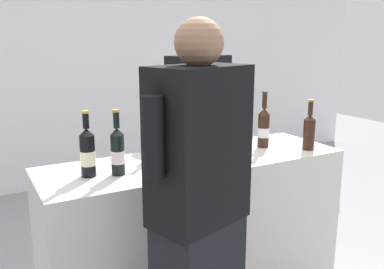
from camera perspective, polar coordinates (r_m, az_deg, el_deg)
wall_back at (r=4.79m, az=-15.08°, el=9.97°), size 8.00×0.10×2.80m
counter at (r=2.62m, az=0.58°, el=-13.20°), size 1.82×0.58×0.93m
wine_bottle_0 at (r=2.69m, az=4.02°, el=0.92°), size 0.08×0.08×0.36m
wine_bottle_1 at (r=2.72m, az=15.76°, el=0.50°), size 0.07×0.07×0.32m
wine_bottle_2 at (r=2.18m, az=-14.12°, el=-2.37°), size 0.08×0.08×0.34m
wine_bottle_3 at (r=2.48m, az=-4.80°, el=-0.06°), size 0.08×0.08×0.34m
wine_bottle_4 at (r=2.72m, az=9.79°, el=1.02°), size 0.08×0.08×0.36m
wine_bottle_5 at (r=2.31m, az=1.28°, el=-0.92°), size 0.08×0.08×0.35m
wine_bottle_6 at (r=2.17m, az=-10.16°, el=-2.20°), size 0.07×0.07×0.34m
wine_bottle_7 at (r=2.76m, az=6.31°, el=0.94°), size 0.07×0.07×0.32m
wine_glass at (r=2.46m, az=7.54°, el=-0.52°), size 0.07×0.07×0.18m
person_server at (r=3.14m, az=0.87°, el=-1.72°), size 0.59×0.34×1.69m
person_guest at (r=1.80m, az=0.86°, el=-13.02°), size 0.54×0.35×1.71m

